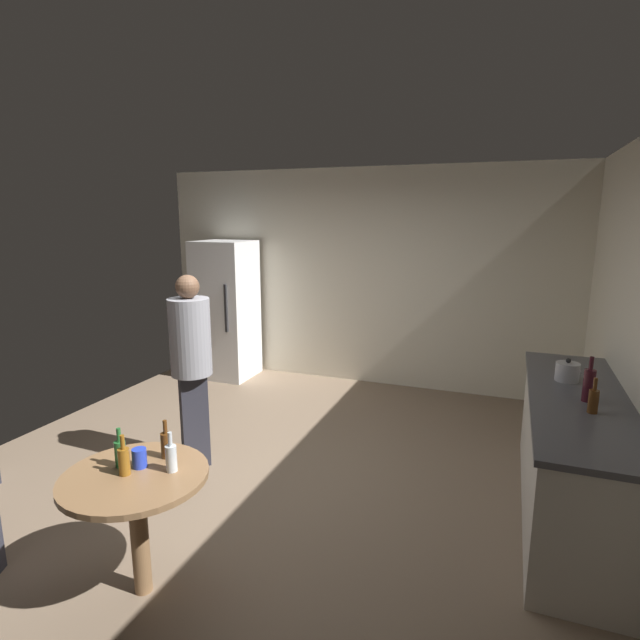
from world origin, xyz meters
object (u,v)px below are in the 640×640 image
beer_bottle_on_counter (593,400)px  beer_bottle_amber (124,460)px  foreground_table (136,491)px  beer_bottle_brown (166,444)px  refrigerator (226,310)px  plastic_cup_blue (139,458)px  wine_bottle_on_counter (589,384)px  kettle (568,372)px  beer_bottle_clear (171,457)px  beer_bottle_green (120,453)px  person_in_gray_shirt (191,357)px

beer_bottle_on_counter → beer_bottle_amber: size_ratio=1.00×
foreground_table → beer_bottle_brown: 0.30m
refrigerator → plastic_cup_blue: refrigerator is taller
wine_bottle_on_counter → beer_bottle_on_counter: size_ratio=1.35×
beer_bottle_brown → plastic_cup_blue: size_ratio=2.09×
beer_bottle_amber → plastic_cup_blue: size_ratio=2.09×
kettle → refrigerator: bearing=157.7°
wine_bottle_on_counter → foreground_table: size_ratio=0.39×
beer_bottle_clear → plastic_cup_blue: bearing=-172.0°
refrigerator → beer_bottle_brown: 3.83m
refrigerator → kettle: size_ratio=7.38×
beer_bottle_clear → plastic_cup_blue: size_ratio=2.09×
beer_bottle_amber → plastic_cup_blue: 0.10m
beer_bottle_green → wine_bottle_on_counter: bearing=32.2°
kettle → foreground_table: (-2.31, -2.05, -0.34)m
foreground_table → person_in_gray_shirt: size_ratio=0.48×
foreground_table → kettle: bearing=41.6°
beer_bottle_on_counter → beer_bottle_clear: bearing=-149.5°
wine_bottle_on_counter → beer_bottle_green: bearing=-147.8°
kettle → beer_bottle_brown: kettle is taller
beer_bottle_on_counter → person_in_gray_shirt: (-2.99, -0.02, -0.02)m
beer_bottle_brown → plastic_cup_blue: (-0.07, -0.15, -0.03)m
beer_bottle_green → plastic_cup_blue: bearing=16.4°
foreground_table → beer_bottle_on_counter: bearing=30.5°
refrigerator → beer_bottle_clear: bearing=-63.1°
beer_bottle_on_counter → beer_bottle_amber: 2.84m
beer_bottle_on_counter → plastic_cup_blue: 2.78m
beer_bottle_on_counter → beer_bottle_clear: beer_bottle_on_counter is taller
beer_bottle_amber → refrigerator: bearing=113.3°
kettle → plastic_cup_blue: bearing=-139.7°
kettle → person_in_gray_shirt: bearing=-167.3°
foreground_table → beer_bottle_amber: size_ratio=3.48×
foreground_table → beer_bottle_brown: beer_bottle_brown is taller
foreground_table → plastic_cup_blue: plastic_cup_blue is taller
kettle → foreground_table: 3.11m
beer_bottle_brown → beer_bottle_clear: size_ratio=1.00×
beer_bottle_brown → beer_bottle_green: size_ratio=1.00×
foreground_table → plastic_cup_blue: bearing=107.6°
beer_bottle_on_counter → beer_bottle_green: size_ratio=1.00×
refrigerator → kettle: (3.94, -1.61, 0.07)m
beer_bottle_amber → beer_bottle_clear: 0.25m
plastic_cup_blue → person_in_gray_shirt: (-0.57, 1.32, 0.18)m
refrigerator → beer_bottle_green: size_ratio=7.83×
wine_bottle_on_counter → person_in_gray_shirt: bearing=-175.6°
refrigerator → person_in_gray_shirt: size_ratio=1.09×
foreground_table → beer_bottle_brown: (0.04, 0.23, 0.19)m
beer_bottle_on_counter → beer_bottle_brown: bearing=-153.2°
beer_bottle_clear → person_in_gray_shirt: size_ratio=0.14×
plastic_cup_blue → beer_bottle_on_counter: bearing=28.9°
wine_bottle_on_counter → beer_bottle_amber: wine_bottle_on_counter is taller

